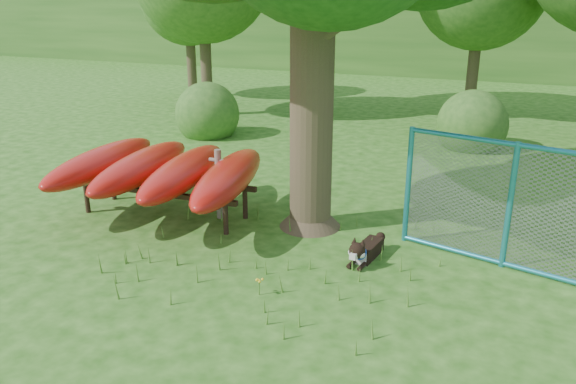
% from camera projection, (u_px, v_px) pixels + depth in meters
% --- Properties ---
extents(ground, '(80.00, 80.00, 0.00)m').
position_uv_depth(ground, '(239.00, 286.00, 7.60)').
color(ground, '#205511').
rests_on(ground, ground).
extents(wooden_post, '(0.34, 0.12, 1.25)m').
position_uv_depth(wooden_post, '(219.00, 182.00, 9.75)').
color(wooden_post, '#64584B').
rests_on(wooden_post, ground).
extents(kayak_rack, '(3.86, 3.42, 1.12)m').
position_uv_depth(kayak_rack, '(162.00, 169.00, 9.81)').
color(kayak_rack, black).
rests_on(kayak_rack, ground).
extents(husky_dog, '(0.35, 1.03, 0.46)m').
position_uv_depth(husky_dog, '(365.00, 250.00, 8.29)').
color(husky_dog, black).
rests_on(husky_dog, ground).
extents(fence_section, '(3.11, 0.84, 3.10)m').
position_uv_depth(fence_section, '(510.00, 206.00, 7.86)').
color(fence_section, teal).
rests_on(fence_section, ground).
extents(wildflower_clump, '(0.11, 0.09, 0.24)m').
position_uv_depth(wildflower_clump, '(259.00, 281.00, 7.32)').
color(wildflower_clump, '#4E8029').
rests_on(wildflower_clump, ground).
extents(shrub_left, '(1.80, 1.80, 1.80)m').
position_uv_depth(shrub_left, '(208.00, 135.00, 15.98)').
color(shrub_left, '#2D5D1E').
rests_on(shrub_left, ground).
extents(shrub_mid, '(1.80, 1.80, 1.80)m').
position_uv_depth(shrub_mid, '(469.00, 147.00, 14.65)').
color(shrub_mid, '#2D5D1E').
rests_on(shrub_mid, ground).
extents(wooded_hillside, '(80.00, 12.00, 6.00)m').
position_uv_depth(wooded_hillside, '(477.00, 11.00, 30.90)').
color(wooded_hillside, '#2D5D1E').
rests_on(wooded_hillside, ground).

